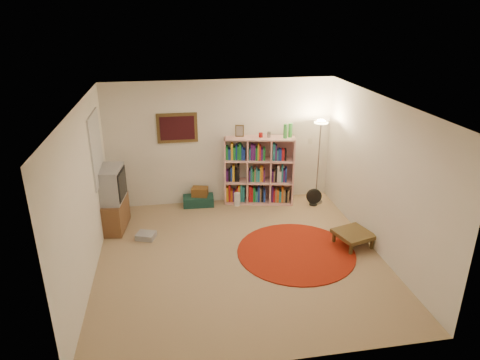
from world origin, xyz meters
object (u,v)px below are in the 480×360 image
object	(u,v)px
floor_lamp	(320,134)
side_table	(353,234)
tv_stand	(108,200)
floor_fan	(314,197)
suitcase	(198,200)
bookshelf	(258,171)

from	to	relation	value
floor_lamp	side_table	xyz separation A→B (m)	(0.04, -1.79, -1.24)
tv_stand	floor_lamp	bearing A→B (deg)	13.71
floor_lamp	floor_fan	xyz separation A→B (m)	(-0.09, -0.14, -1.27)
tv_stand	suitcase	world-z (taller)	tv_stand
floor_lamp	suitcase	size ratio (longest dim) A/B	2.78
suitcase	tv_stand	bearing A→B (deg)	-153.03
tv_stand	suitcase	xyz separation A→B (m)	(1.65, 0.74, -0.47)
bookshelf	tv_stand	distance (m)	2.96
floor_fan	side_table	size ratio (longest dim) A/B	0.51
floor_fan	side_table	world-z (taller)	floor_fan
tv_stand	side_table	xyz separation A→B (m)	(4.10, -1.33, -0.35)
tv_stand	side_table	bearing A→B (deg)	-10.78
bookshelf	suitcase	world-z (taller)	bookshelf
bookshelf	tv_stand	size ratio (longest dim) A/B	1.42
bookshelf	floor_fan	world-z (taller)	bookshelf
side_table	tv_stand	bearing A→B (deg)	161.97
floor_lamp	bookshelf	bearing A→B (deg)	168.97
floor_fan	tv_stand	world-z (taller)	tv_stand
tv_stand	side_table	distance (m)	4.32
bookshelf	side_table	xyz separation A→B (m)	(1.22, -2.02, -0.46)
floor_lamp	side_table	bearing A→B (deg)	-88.88
suitcase	side_table	xyz separation A→B (m)	(2.44, -2.08, 0.11)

